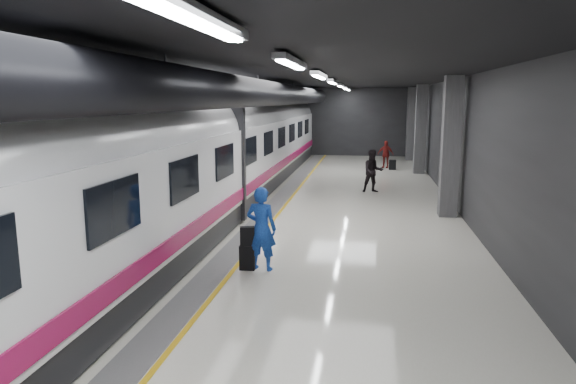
{
  "coord_description": "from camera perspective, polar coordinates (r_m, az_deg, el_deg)",
  "views": [
    {
      "loc": [
        1.96,
        -15.02,
        3.76
      ],
      "look_at": [
        -0.13,
        -1.75,
        1.33
      ],
      "focal_mm": 32.0,
      "sensor_mm": 36.0,
      "label": 1
    }
  ],
  "objects": [
    {
      "name": "traveler_main",
      "position": [
        11.38,
        -2.97,
        -4.09
      ],
      "size": [
        0.75,
        0.55,
        1.89
      ],
      "primitive_type": "imported",
      "rotation": [
        0.0,
        0.0,
        2.98
      ],
      "color": "blue",
      "rests_on": "ground"
    },
    {
      "name": "suitcase_main",
      "position": [
        11.59,
        -4.51,
        -7.25
      ],
      "size": [
        0.35,
        0.23,
        0.56
      ],
      "primitive_type": "cube",
      "rotation": [
        0.0,
        0.0,
        0.03
      ],
      "color": "black",
      "rests_on": "ground"
    },
    {
      "name": "suitcase_far",
      "position": [
        28.42,
        11.53,
        2.98
      ],
      "size": [
        0.37,
        0.25,
        0.53
      ],
      "primitive_type": "cube",
      "rotation": [
        0.0,
        0.0,
        0.03
      ],
      "color": "black",
      "rests_on": "ground"
    },
    {
      "name": "ground",
      "position": [
        15.61,
        1.48,
        -3.69
      ],
      "size": [
        40.0,
        40.0,
        0.0
      ],
      "primitive_type": "plane",
      "color": "silver",
      "rests_on": "ground"
    },
    {
      "name": "shoulder_bag",
      "position": [
        11.44,
        -4.56,
        -4.91
      ],
      "size": [
        0.35,
        0.24,
        0.42
      ],
      "primitive_type": "cube",
      "rotation": [
        0.0,
        0.0,
        0.25
      ],
      "color": "black",
      "rests_on": "suitcase_main"
    },
    {
      "name": "traveler_far_b",
      "position": [
        29.04,
        10.79,
        4.14
      ],
      "size": [
        0.95,
        0.59,
        1.52
      ],
      "primitive_type": "imported",
      "rotation": [
        0.0,
        0.0,
        -0.26
      ],
      "color": "maroon",
      "rests_on": "ground"
    },
    {
      "name": "train",
      "position": [
        15.98,
        -10.13,
        4.02
      ],
      "size": [
        3.05,
        38.0,
        4.05
      ],
      "color": "black",
      "rests_on": "ground"
    },
    {
      "name": "traveler_far_a",
      "position": [
        21.22,
        9.41,
        2.31
      ],
      "size": [
        0.98,
        0.84,
        1.75
      ],
      "primitive_type": "imported",
      "rotation": [
        0.0,
        0.0,
        0.23
      ],
      "color": "black",
      "rests_on": "ground"
    },
    {
      "name": "platform_hall",
      "position": [
        16.13,
        0.97,
        9.46
      ],
      "size": [
        10.02,
        40.02,
        4.51
      ],
      "color": "black",
      "rests_on": "ground"
    }
  ]
}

